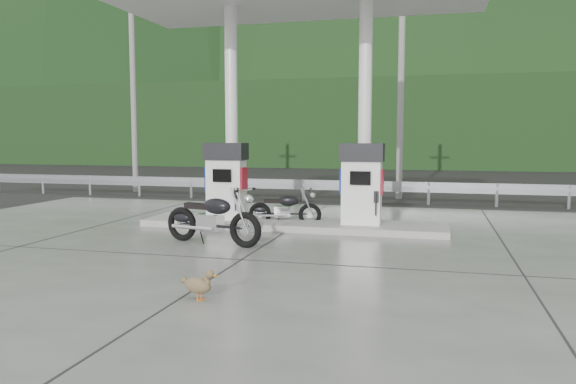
% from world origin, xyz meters
% --- Properties ---
extents(ground, '(160.00, 160.00, 0.00)m').
position_xyz_m(ground, '(0.00, 0.00, 0.00)').
color(ground, black).
rests_on(ground, ground).
extents(forecourt_apron, '(18.00, 14.00, 0.02)m').
position_xyz_m(forecourt_apron, '(0.00, 0.00, 0.01)').
color(forecourt_apron, '#63625E').
rests_on(forecourt_apron, ground).
extents(pump_island, '(7.00, 1.40, 0.15)m').
position_xyz_m(pump_island, '(0.00, 2.50, 0.10)').
color(pump_island, '#9C9891').
rests_on(pump_island, forecourt_apron).
extents(gas_pump_left, '(0.95, 0.55, 1.80)m').
position_xyz_m(gas_pump_left, '(-1.60, 2.50, 1.07)').
color(gas_pump_left, white).
rests_on(gas_pump_left, pump_island).
extents(gas_pump_right, '(0.95, 0.55, 1.80)m').
position_xyz_m(gas_pump_right, '(1.60, 2.50, 1.07)').
color(gas_pump_right, white).
rests_on(gas_pump_right, pump_island).
extents(canopy_column_left, '(0.30, 0.30, 5.00)m').
position_xyz_m(canopy_column_left, '(-1.60, 2.90, 2.67)').
color(canopy_column_left, white).
rests_on(canopy_column_left, pump_island).
extents(canopy_column_right, '(0.30, 0.30, 5.00)m').
position_xyz_m(canopy_column_right, '(1.60, 2.90, 2.67)').
color(canopy_column_right, white).
rests_on(canopy_column_right, pump_island).
extents(guardrail, '(26.00, 0.16, 1.42)m').
position_xyz_m(guardrail, '(0.00, 8.00, 0.71)').
color(guardrail, '#94979C').
rests_on(guardrail, ground).
extents(road, '(60.00, 7.00, 0.01)m').
position_xyz_m(road, '(0.00, 11.50, 0.00)').
color(road, black).
rests_on(road, ground).
extents(utility_pole_a, '(0.22, 0.22, 8.00)m').
position_xyz_m(utility_pole_a, '(-8.00, 9.50, 4.00)').
color(utility_pole_a, gray).
rests_on(utility_pole_a, ground).
extents(utility_pole_b, '(0.22, 0.22, 8.00)m').
position_xyz_m(utility_pole_b, '(2.00, 9.50, 4.00)').
color(utility_pole_b, gray).
rests_on(utility_pole_b, ground).
extents(tree_band, '(80.00, 6.00, 6.00)m').
position_xyz_m(tree_band, '(0.00, 30.00, 3.00)').
color(tree_band, black).
rests_on(tree_band, ground).
extents(forested_hills, '(100.00, 40.00, 140.00)m').
position_xyz_m(forested_hills, '(0.00, 60.00, 0.00)').
color(forested_hills, black).
rests_on(forested_hills, ground).
extents(motorcycle_left, '(2.16, 1.13, 0.98)m').
position_xyz_m(motorcycle_left, '(-1.02, 0.22, 0.51)').
color(motorcycle_left, black).
rests_on(motorcycle_left, forecourt_apron).
extents(motorcycle_right, '(1.67, 0.70, 0.77)m').
position_xyz_m(motorcycle_right, '(-0.25, 2.80, 0.40)').
color(motorcycle_right, black).
rests_on(motorcycle_right, forecourt_apron).
extents(duck, '(0.51, 0.25, 0.35)m').
position_xyz_m(duck, '(0.23, -3.35, 0.20)').
color(duck, brown).
rests_on(duck, forecourt_apron).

